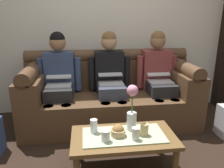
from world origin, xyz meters
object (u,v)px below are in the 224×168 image
Objects in this scene: couch at (110,96)px; cup_near_right at (144,129)px; snack_bowl at (118,131)px; person_middle at (110,75)px; person_left at (59,77)px; person_right at (158,74)px; coffee_table at (124,140)px; flower_vase at (132,108)px; cup_far_left at (105,136)px; cup_far_center at (135,133)px; cup_near_left at (94,126)px.

couch is 20.49× the size of cup_near_right.
person_middle is at bearing 87.11° from snack_bowl.
person_right is at bearing 0.01° from person_left.
person_right is at bearing 57.74° from coffee_table.
flower_vase reaches higher than snack_bowl.
flower_vase is at bearing 33.27° from cup_far_left.
coffee_table is (-0.66, -1.04, -0.34)m from person_right.
couch is at bearing 0.33° from person_left.
coffee_table is 9.57× the size of cup_far_left.
flower_vase is 0.22m from cup_near_right.
couch is 2.36× the size of coffee_table.
person_right is 9.11× the size of snack_bowl.
cup_near_right is 0.12m from cup_far_center.
person_right is 1.28m from coffee_table.
person_middle is 1.11m from cup_near_right.
cup_near_right reaches higher than cup_far_left.
person_left is at bearing 119.93° from snack_bowl.
snack_bowl is at bearing -170.64° from coffee_table.
person_left reaches higher than cup_far_center.
cup_far_center is at bearing -146.41° from cup_near_right.
cup_far_center is (0.74, -1.13, -0.23)m from person_left.
cup_near_left is 0.39m from cup_far_center.
coffee_table is 0.17m from cup_far_center.
person_left is 2.76× the size of flower_vase.
cup_far_left is (-0.83, -1.13, -0.24)m from person_right.
cup_far_center is at bearing -30.46° from snack_bowl.
flower_vase is 0.25m from snack_bowl.
couch is 5.07× the size of flower_vase.
coffee_table is 0.30m from cup_near_left.
person_right is 1.19m from cup_near_right.
cup_far_center is (0.35, -0.17, -0.01)m from cup_near_left.
person_middle is 11.16× the size of cup_near_right.
person_left is at bearing 128.03° from flower_vase.
person_left is 1.37m from cup_far_center.
snack_bowl is 1.22× the size of cup_far_center.
cup_far_center is (-0.10, -0.06, 0.00)m from cup_near_right.
snack_bowl is 1.35× the size of cup_far_left.
person_right is 9.49× the size of cup_near_left.
cup_far_center is at bearing -25.36° from cup_near_left.
cup_far_center is (0.14, -0.08, 0.01)m from snack_bowl.
cup_near_left is at bearing -133.69° from person_right.
cup_near_left is (-0.26, -0.97, 0.06)m from couch.
cup_near_right is (0.18, -1.07, 0.05)m from couch.
cup_near_left is at bearing -105.35° from person_middle.
person_middle is 0.96m from flower_vase.
cup_near_left is (0.39, -0.96, -0.22)m from person_left.
person_right is 2.76× the size of flower_vase.
coffee_table is at bearing -15.97° from cup_near_left.
cup_near_right reaches higher than snack_bowl.
cup_near_left is at bearing 154.64° from cup_far_center.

